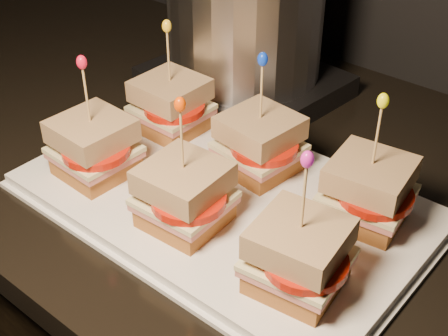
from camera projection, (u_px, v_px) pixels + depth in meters
The scene contains 46 objects.
granite_slab at pixel (442, 257), 0.70m from camera, with size 2.23×0.69×0.04m, color black.
platter at pixel (224, 200), 0.74m from camera, with size 0.47×0.29×0.02m, color white.
platter_rim at pixel (224, 204), 0.74m from camera, with size 0.48×0.30×0.01m, color white.
sandwich_0_bread_bot at pixel (172, 122), 0.85m from camera, with size 0.08×0.08×0.02m, color brown.
sandwich_0_ham at pixel (171, 112), 0.84m from camera, with size 0.09×0.09×0.01m, color #B6645D.
sandwich_0_cheese at pixel (171, 107), 0.84m from camera, with size 0.09×0.09×0.01m, color beige.
sandwich_0_tomato at pixel (174, 107), 0.82m from camera, with size 0.08×0.08×0.01m, color #BA1808.
sandwich_0_bread_top at pixel (170, 90), 0.82m from camera, with size 0.08×0.08×0.03m, color brown.
sandwich_0_pick at pixel (169, 59), 0.80m from camera, with size 0.00×0.00×0.09m, color tan.
sandwich_0_frill at pixel (167, 26), 0.77m from camera, with size 0.01×0.01×0.02m, color yellow.
sandwich_1_bread_bot at pixel (259, 161), 0.77m from camera, with size 0.08×0.08×0.02m, color brown.
sandwich_1_ham at pixel (259, 151), 0.76m from camera, with size 0.09×0.09×0.01m, color #B6645D.
sandwich_1_cheese at pixel (259, 146), 0.76m from camera, with size 0.09×0.09×0.01m, color beige.
sandwich_1_tomato at pixel (264, 146), 0.74m from camera, with size 0.08×0.08×0.01m, color #BA1808.
sandwich_1_bread_top at pixel (260, 128), 0.74m from camera, with size 0.08×0.08×0.03m, color brown.
sandwich_1_pick at pixel (261, 95), 0.72m from camera, with size 0.00×0.00×0.09m, color tan.
sandwich_1_frill at pixel (263, 59), 0.69m from camera, with size 0.01×0.01×0.02m, color #0D34CE.
sandwich_2_bread_bot at pixel (365, 209), 0.69m from camera, with size 0.08×0.08×0.02m, color brown.
sandwich_2_ham at pixel (367, 199), 0.68m from camera, with size 0.09×0.09×0.01m, color #B6645D.
sandwich_2_cheese at pixel (368, 194), 0.68m from camera, with size 0.09×0.09×0.01m, color beige.
sandwich_2_tomato at pixel (376, 195), 0.67m from camera, with size 0.08×0.08×0.01m, color #BA1808.
sandwich_2_bread_top at pixel (371, 174), 0.67m from camera, with size 0.08×0.08×0.03m, color brown.
sandwich_2_pick at pixel (377, 139), 0.64m from camera, with size 0.00×0.00×0.09m, color tan.
sandwich_2_frill at pixel (383, 101), 0.61m from camera, with size 0.01×0.01×0.02m, color #F2F20D.
sandwich_3_bread_bot at pixel (96, 165), 0.77m from camera, with size 0.08×0.08×0.02m, color brown.
sandwich_3_ham at pixel (95, 154), 0.76m from camera, with size 0.09×0.09×0.01m, color #B6645D.
sandwich_3_cheese at pixel (94, 150), 0.75m from camera, with size 0.09×0.09×0.01m, color beige.
sandwich_3_tomato at pixel (96, 150), 0.74m from camera, with size 0.08×0.08×0.01m, color #BA1808.
sandwich_3_bread_top at pixel (91, 131), 0.74m from camera, with size 0.08×0.08×0.03m, color brown.
sandwich_3_pick at pixel (87, 98), 0.71m from camera, with size 0.00×0.00×0.09m, color tan.
sandwich_3_frill at pixel (82, 62), 0.69m from camera, with size 0.01×0.01×0.02m, color red.
sandwich_4_bread_bot at pixel (185, 214), 0.69m from camera, with size 0.08×0.08×0.02m, color brown.
sandwich_4_ham at pixel (185, 203), 0.68m from camera, with size 0.09×0.09×0.01m, color #B6645D.
sandwich_4_cheese at pixel (184, 198), 0.67m from camera, with size 0.09×0.09×0.01m, color beige.
sandwich_4_tomato at pixel (189, 199), 0.66m from camera, with size 0.08×0.08×0.01m, color #BA1808.
sandwich_4_bread_top at pixel (183, 178), 0.66m from camera, with size 0.08×0.08×0.03m, color brown.
sandwich_4_pick at pixel (182, 143), 0.63m from camera, with size 0.00×0.00×0.09m, color tan.
sandwich_4_frill at pixel (180, 105), 0.61m from camera, with size 0.01×0.01×0.02m, color #E63E00.
sandwich_5_bread_bot at pixel (297, 276), 0.61m from camera, with size 0.08×0.08×0.02m, color brown.
sandwich_5_ham at pixel (298, 264), 0.60m from camera, with size 0.09×0.09×0.01m, color #B6645D.
sandwich_5_cheese at pixel (298, 259), 0.60m from camera, with size 0.09×0.09×0.01m, color beige.
sandwich_5_tomato at pixel (306, 262), 0.58m from camera, with size 0.08×0.08×0.01m, color #BA1808.
sandwich_5_bread_top at pixel (300, 238), 0.58m from camera, with size 0.08×0.08×0.03m, color brown.
sandwich_5_pick at pixel (303, 201), 0.56m from camera, with size 0.00×0.00×0.09m, color tan.
sandwich_5_frill at pixel (307, 159), 0.53m from camera, with size 0.01×0.01×0.02m, color #C31F9C.
appliance_base at pixel (244, 82), 0.97m from camera, with size 0.27×0.23×0.03m, color #262628.
Camera 1 is at (0.38, 1.11, 1.36)m, focal length 50.00 mm.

